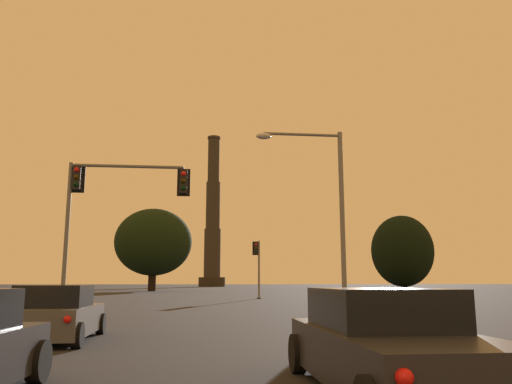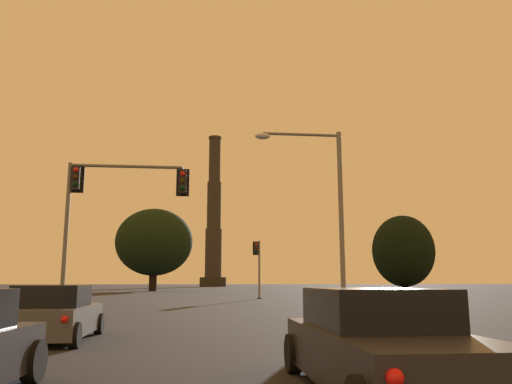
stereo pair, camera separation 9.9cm
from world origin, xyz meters
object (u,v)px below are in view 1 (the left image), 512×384
Objects in this scene: hatchback_left_lane_front at (57,315)px; street_lamp at (327,199)px; smokestack at (213,226)px; traffic_light_far_right at (257,260)px; sedan_right_lane_second at (386,345)px; traffic_light_overhead_left at (108,199)px.

hatchback_left_lane_front is 0.54× the size of street_lamp.
street_lamp is (8.78, 5.98, 4.19)m from hatchback_left_lane_front.
traffic_light_far_right is at bearing -89.05° from smokestack.
street_lamp is at bearing -89.24° from smokestack.
traffic_light_far_right is 110.24m from smokestack.
sedan_right_lane_second is at bearing -93.77° from traffic_light_far_right.
traffic_light_overhead_left reaches higher than hatchback_left_lane_front.
sedan_right_lane_second is 13.84m from street_lamp.
smokestack is at bearing 89.79° from sedan_right_lane_second.
smokestack is at bearing 86.84° from traffic_light_overhead_left.
traffic_light_overhead_left is at bearing -93.16° from smokestack.
traffic_light_far_right reaches higher than hatchback_left_lane_front.
hatchback_left_lane_front is 33.06m from traffic_light_far_right.
street_lamp is (-0.01, -25.78, 1.42)m from traffic_light_far_right.
smokestack is at bearing 85.45° from hatchback_left_lane_front.
traffic_light_far_right is at bearing 86.31° from sedan_right_lane_second.
hatchback_left_lane_front is 142.24m from smokestack.
sedan_right_lane_second is 38.90m from traffic_light_far_right.
hatchback_left_lane_front is at bearing -105.48° from traffic_light_far_right.
smokestack reaches higher than sedan_right_lane_second.
street_lamp reaches higher than traffic_light_far_right.
traffic_light_far_right is (2.55, 38.71, 2.77)m from sedan_right_lane_second.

